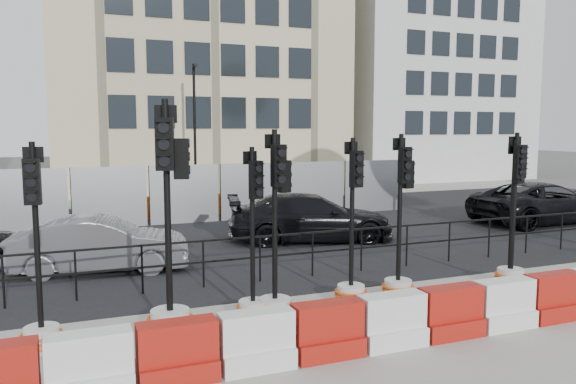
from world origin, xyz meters
name	(u,v)px	position (x,y,z in m)	size (l,w,h in m)	color
ground	(337,292)	(0.00, 0.00, 0.00)	(120.00, 120.00, 0.00)	#51514C
sidewalk_near	(429,346)	(0.00, -3.00, 0.01)	(40.00, 6.00, 0.02)	gray
road	(236,231)	(0.00, 7.00, 0.01)	(40.00, 14.00, 0.03)	black
sidewalk_far	(181,198)	(0.00, 16.00, 0.01)	(40.00, 4.00, 0.02)	gray
building_cream	(192,23)	(2.00, 21.99, 9.00)	(15.00, 10.06, 18.00)	beige
building_white	(419,55)	(17.00, 21.99, 8.00)	(12.00, 9.06, 16.00)	silver
kerb_railing	(313,246)	(0.00, 1.20, 0.69)	(18.00, 0.04, 1.00)	black
heras_fencing	(213,200)	(-0.01, 9.80, 0.68)	(14.33, 1.72, 2.00)	#94969C
lamp_post_far	(195,128)	(0.50, 14.98, 3.22)	(0.12, 0.56, 6.00)	black
barrier_row	(421,318)	(0.00, -2.80, 0.37)	(12.55, 0.50, 0.80)	#B50E14
traffic_signal_a	(40,310)	(-5.32, -1.08, 0.63)	(0.60, 0.60, 3.04)	silver
traffic_signal_b	(170,283)	(-3.48, -1.24, 0.87)	(0.72, 0.72, 3.65)	silver
traffic_signal_c	(253,286)	(-2.07, -0.99, 0.60)	(0.57, 0.57, 2.92)	silver
traffic_signal_d	(276,276)	(-1.71, -1.10, 0.76)	(0.63, 0.63, 3.20)	silver
traffic_signal_e	(352,271)	(-0.13, -0.82, 0.63)	(0.60, 0.60, 3.05)	silver
traffic_signal_f	(399,261)	(0.86, -0.85, 0.74)	(0.61, 0.61, 3.12)	silver
traffic_signal_g	(512,256)	(3.45, -0.99, 0.65)	(0.62, 0.62, 3.13)	silver
traffic_signal_h	(511,257)	(3.44, -0.97, 0.62)	(0.59, 0.59, 3.00)	silver
car_b	(101,245)	(-4.23, 3.33, 0.63)	(4.00, 1.97, 1.26)	#56565B
car_c	(311,218)	(1.55, 4.76, 0.68)	(5.02, 2.98, 1.37)	black
car_d	(543,203)	(10.07, 4.61, 0.71)	(5.15, 2.49, 1.41)	black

